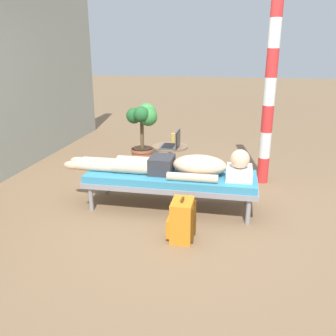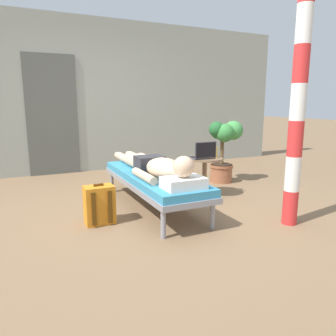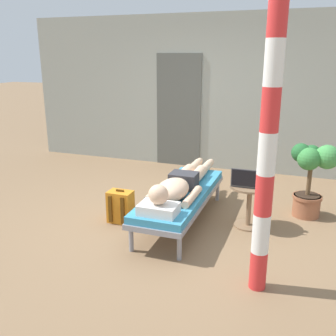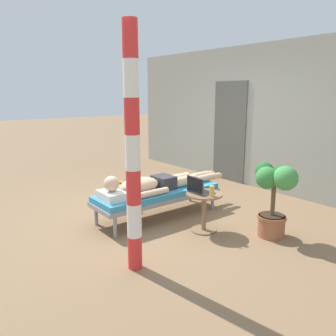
{
  "view_description": "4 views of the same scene",
  "coord_description": "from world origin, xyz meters",
  "px_view_note": "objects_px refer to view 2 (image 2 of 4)",
  "views": [
    {
      "loc": [
        -3.75,
        -0.77,
        1.78
      ],
      "look_at": [
        -0.13,
        -0.06,
        0.55
      ],
      "focal_mm": 38.81,
      "sensor_mm": 36.0,
      "label": 1
    },
    {
      "loc": [
        -1.33,
        -3.51,
        1.24
      ],
      "look_at": [
        0.21,
        -0.21,
        0.5
      ],
      "focal_mm": 34.66,
      "sensor_mm": 36.0,
      "label": 2
    },
    {
      "loc": [
        1.42,
        -4.21,
        2.01
      ],
      "look_at": [
        -0.11,
        0.03,
        0.66
      ],
      "focal_mm": 40.5,
      "sensor_mm": 36.0,
      "label": 3
    },
    {
      "loc": [
        3.99,
        -2.9,
        1.83
      ],
      "look_at": [
        -0.01,
        0.22,
        0.69
      ],
      "focal_mm": 36.37,
      "sensor_mm": 36.0,
      "label": 4
    }
  ],
  "objects_px": {
    "backpack": "(99,205)",
    "potted_plant": "(224,145)",
    "person_reclining": "(156,167)",
    "drink_glass": "(215,152)",
    "lounge_chair": "(153,179)",
    "laptop": "(203,154)",
    "porch_post": "(298,102)",
    "side_table": "(205,170)"
  },
  "relations": [
    {
      "from": "person_reclining",
      "to": "side_table",
      "type": "distance_m",
      "value": 0.86
    },
    {
      "from": "backpack",
      "to": "potted_plant",
      "type": "relative_size",
      "value": 0.44
    },
    {
      "from": "lounge_chair",
      "to": "potted_plant",
      "type": "height_order",
      "value": "potted_plant"
    },
    {
      "from": "lounge_chair",
      "to": "side_table",
      "type": "height_order",
      "value": "side_table"
    },
    {
      "from": "side_table",
      "to": "potted_plant",
      "type": "bearing_deg",
      "value": 38.98
    },
    {
      "from": "laptop",
      "to": "potted_plant",
      "type": "xyz_separation_m",
      "value": [
        0.74,
        0.6,
        0.01
      ]
    },
    {
      "from": "laptop",
      "to": "potted_plant",
      "type": "relative_size",
      "value": 0.32
    },
    {
      "from": "laptop",
      "to": "lounge_chair",
      "type": "bearing_deg",
      "value": -171.35
    },
    {
      "from": "person_reclining",
      "to": "backpack",
      "type": "distance_m",
      "value": 0.79
    },
    {
      "from": "person_reclining",
      "to": "potted_plant",
      "type": "bearing_deg",
      "value": 28.22
    },
    {
      "from": "drink_glass",
      "to": "backpack",
      "type": "bearing_deg",
      "value": -166.86
    },
    {
      "from": "drink_glass",
      "to": "porch_post",
      "type": "distance_m",
      "value": 1.41
    },
    {
      "from": "backpack",
      "to": "potted_plant",
      "type": "xyz_separation_m",
      "value": [
        2.2,
        0.96,
        0.39
      ]
    },
    {
      "from": "laptop",
      "to": "backpack",
      "type": "xyz_separation_m",
      "value": [
        -1.46,
        -0.35,
        -0.39
      ]
    },
    {
      "from": "backpack",
      "to": "drink_glass",
      "type": "bearing_deg",
      "value": 13.14
    },
    {
      "from": "drink_glass",
      "to": "potted_plant",
      "type": "distance_m",
      "value": 0.78
    },
    {
      "from": "potted_plant",
      "to": "porch_post",
      "type": "relative_size",
      "value": 0.39
    },
    {
      "from": "backpack",
      "to": "potted_plant",
      "type": "distance_m",
      "value": 2.43
    },
    {
      "from": "drink_glass",
      "to": "side_table",
      "type": "bearing_deg",
      "value": 173.97
    },
    {
      "from": "laptop",
      "to": "porch_post",
      "type": "height_order",
      "value": "porch_post"
    },
    {
      "from": "backpack",
      "to": "potted_plant",
      "type": "bearing_deg",
      "value": 23.5
    },
    {
      "from": "lounge_chair",
      "to": "laptop",
      "type": "relative_size",
      "value": 6.31
    },
    {
      "from": "side_table",
      "to": "porch_post",
      "type": "relative_size",
      "value": 0.21
    },
    {
      "from": "side_table",
      "to": "laptop",
      "type": "height_order",
      "value": "laptop"
    },
    {
      "from": "side_table",
      "to": "potted_plant",
      "type": "distance_m",
      "value": 0.9
    },
    {
      "from": "backpack",
      "to": "laptop",
      "type": "bearing_deg",
      "value": 13.65
    },
    {
      "from": "lounge_chair",
      "to": "laptop",
      "type": "xyz_separation_m",
      "value": [
        0.75,
        0.11,
        0.24
      ]
    },
    {
      "from": "drink_glass",
      "to": "porch_post",
      "type": "xyz_separation_m",
      "value": [
        0.12,
        -1.24,
        0.65
      ]
    },
    {
      "from": "side_table",
      "to": "drink_glass",
      "type": "xyz_separation_m",
      "value": [
        0.15,
        -0.02,
        0.24
      ]
    },
    {
      "from": "porch_post",
      "to": "side_table",
      "type": "bearing_deg",
      "value": 101.93
    },
    {
      "from": "potted_plant",
      "to": "drink_glass",
      "type": "bearing_deg",
      "value": -133.1
    },
    {
      "from": "lounge_chair",
      "to": "side_table",
      "type": "relative_size",
      "value": 3.74
    },
    {
      "from": "lounge_chair",
      "to": "backpack",
      "type": "distance_m",
      "value": 0.76
    },
    {
      "from": "side_table",
      "to": "potted_plant",
      "type": "height_order",
      "value": "potted_plant"
    },
    {
      "from": "lounge_chair",
      "to": "person_reclining",
      "type": "xyz_separation_m",
      "value": [
        -0.0,
        -0.08,
        0.17
      ]
    },
    {
      "from": "drink_glass",
      "to": "person_reclining",
      "type": "bearing_deg",
      "value": -166.34
    },
    {
      "from": "drink_glass",
      "to": "backpack",
      "type": "xyz_separation_m",
      "value": [
        -1.67,
        -0.39,
        -0.4
      ]
    },
    {
      "from": "backpack",
      "to": "porch_post",
      "type": "bearing_deg",
      "value": -25.53
    },
    {
      "from": "lounge_chair",
      "to": "porch_post",
      "type": "bearing_deg",
      "value": -45.45
    },
    {
      "from": "lounge_chair",
      "to": "person_reclining",
      "type": "relative_size",
      "value": 0.9
    },
    {
      "from": "side_table",
      "to": "laptop",
      "type": "relative_size",
      "value": 1.69
    },
    {
      "from": "person_reclining",
      "to": "porch_post",
      "type": "xyz_separation_m",
      "value": [
        1.07,
        -1.01,
        0.73
      ]
    }
  ]
}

